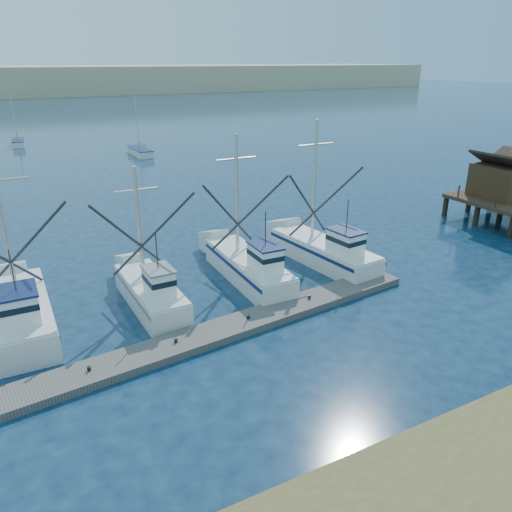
% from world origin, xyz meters
% --- Properties ---
extents(ground, '(500.00, 500.00, 0.00)m').
position_xyz_m(ground, '(0.00, 0.00, 0.00)').
color(ground, '#0D1F39').
rests_on(ground, ground).
extents(floating_dock, '(28.39, 5.02, 0.38)m').
position_xyz_m(floating_dock, '(-9.03, 5.46, 0.19)').
color(floating_dock, '#5E5854').
rests_on(floating_dock, ground).
extents(dune_ridge, '(360.00, 60.00, 10.00)m').
position_xyz_m(dune_ridge, '(0.00, 210.00, 5.00)').
color(dune_ridge, tan).
rests_on(dune_ridge, ground).
extents(trawler_fleet, '(27.23, 8.60, 9.10)m').
position_xyz_m(trawler_fleet, '(-8.94, 10.43, 0.94)').
color(trawler_fleet, silver).
rests_on(trawler_fleet, ground).
extents(sailboat_near, '(1.96, 6.59, 8.10)m').
position_xyz_m(sailboat_near, '(3.42, 55.72, 0.49)').
color(sailboat_near, silver).
rests_on(sailboat_near, ground).
extents(sailboat_far, '(2.07, 5.41, 8.10)m').
position_xyz_m(sailboat_far, '(-11.04, 72.37, 0.50)').
color(sailboat_far, silver).
rests_on(sailboat_far, ground).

